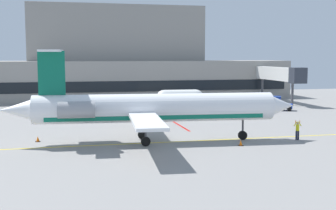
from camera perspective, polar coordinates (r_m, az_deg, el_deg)
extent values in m
cube|color=gray|center=(45.73, 3.06, -4.54)|extent=(120.00, 120.00, 0.10)
cube|color=yellow|center=(45.30, 3.23, -4.58)|extent=(108.00, 0.24, 0.01)
cube|color=red|center=(54.66, 1.65, -2.69)|extent=(0.30, 8.00, 0.01)
cube|color=gray|center=(89.12, -6.92, 3.17)|extent=(70.81, 10.69, 7.51)
cube|color=gray|center=(91.88, -6.49, 9.04)|extent=(34.74, 7.48, 10.98)
cube|color=black|center=(83.82, -6.50, 2.34)|extent=(67.98, 0.12, 2.00)
cube|color=silver|center=(85.15, 13.55, 3.90)|extent=(1.40, 14.23, 2.40)
cube|color=#2D333D|center=(78.09, 16.19, 3.63)|extent=(2.40, 2.00, 2.64)
cylinder|color=#4C4C51|center=(90.37, 11.90, 2.03)|extent=(0.44, 0.44, 4.05)
cylinder|color=#4C4C51|center=(79.77, 15.53, 1.38)|extent=(0.44, 0.44, 4.05)
cylinder|color=white|center=(44.11, -1.59, -0.36)|extent=(23.69, 4.70, 2.79)
cube|color=#0C664C|center=(44.21, -1.58, -1.35)|extent=(21.32, 4.23, 0.50)
cone|color=white|center=(47.36, 13.91, -0.09)|extent=(3.28, 2.97, 2.73)
cone|color=white|center=(44.47, -18.49, -0.63)|extent=(3.80, 2.66, 2.37)
cube|color=white|center=(50.01, -4.13, -0.07)|extent=(3.28, 9.51, 0.28)
cube|color=white|center=(38.03, -2.71, -2.07)|extent=(3.28, 9.51, 0.28)
cylinder|color=gray|center=(46.01, -11.28, 0.06)|extent=(3.46, 1.80, 1.53)
cylinder|color=gray|center=(41.65, -11.56, -0.59)|extent=(3.46, 1.80, 1.53)
cube|color=#0C664C|center=(43.77, -14.59, 3.96)|extent=(2.52, 0.44, 4.17)
cube|color=white|center=(43.74, -14.67, 6.69)|extent=(2.31, 4.60, 0.20)
cylinder|color=#3F3F44|center=(46.31, 9.49, -2.58)|extent=(0.20, 0.20, 1.59)
cylinder|color=black|center=(46.47, 9.47, -3.82)|extent=(0.93, 0.42, 0.90)
cylinder|color=#3F3F44|center=(46.04, -3.31, -2.55)|extent=(0.20, 0.20, 1.59)
cylinder|color=black|center=(46.21, -3.30, -3.80)|extent=(0.93, 0.42, 0.90)
cylinder|color=#3F3F44|center=(42.48, -2.86, -3.30)|extent=(0.20, 0.20, 1.59)
cylinder|color=black|center=(42.66, -2.85, -4.65)|extent=(0.93, 0.42, 0.90)
cube|color=#1E4CB2|center=(68.70, 0.34, -0.32)|extent=(1.92, 3.84, 0.55)
cube|color=#1A4197|center=(69.64, 0.11, 0.38)|extent=(1.68, 1.56, 0.93)
cylinder|color=black|center=(69.78, -0.67, -0.45)|extent=(0.30, 0.71, 0.70)
cylinder|color=black|center=(70.24, 0.77, -0.40)|extent=(0.30, 0.71, 0.70)
cylinder|color=black|center=(67.23, -0.12, -0.70)|extent=(0.30, 0.71, 0.70)
cylinder|color=black|center=(67.71, 1.37, -0.66)|extent=(0.30, 0.71, 0.70)
cube|color=#19389E|center=(72.37, 14.33, -0.13)|extent=(3.46, 2.86, 0.68)
cube|color=navy|center=(72.30, 13.67, 0.63)|extent=(1.76, 1.83, 1.20)
cylinder|color=black|center=(71.66, 13.45, -0.44)|extent=(0.75, 0.58, 0.70)
cylinder|color=black|center=(73.22, 13.49, -0.30)|extent=(0.75, 0.58, 0.70)
cylinder|color=black|center=(71.62, 15.17, -0.49)|extent=(0.75, 0.58, 0.70)
cylinder|color=black|center=(73.17, 15.18, -0.35)|extent=(0.75, 0.58, 0.70)
cylinder|color=white|center=(75.35, 1.53, 1.01)|extent=(5.67, 2.71, 2.50)
sphere|color=white|center=(76.01, 3.59, 1.05)|extent=(2.45, 2.45, 2.45)
sphere|color=white|center=(74.80, -0.55, 0.97)|extent=(2.45, 2.45, 2.45)
cube|color=#59595B|center=(75.09, 0.29, -0.10)|extent=(0.60, 2.25, 0.35)
cube|color=#59595B|center=(75.94, 2.75, -0.04)|extent=(0.60, 2.25, 0.35)
cylinder|color=#191E33|center=(47.67, 16.23, -3.71)|extent=(0.18, 0.18, 0.93)
cylinder|color=#191E33|center=(47.59, 16.00, -3.72)|extent=(0.18, 0.18, 0.93)
cylinder|color=yellow|center=(47.50, 16.15, -2.78)|extent=(0.34, 0.34, 0.65)
sphere|color=tan|center=(47.44, 16.16, -2.25)|extent=(0.24, 0.24, 0.24)
cylinder|color=yellow|center=(47.52, 16.41, -2.31)|extent=(0.40, 0.15, 0.50)
cylinder|color=#F2590C|center=(47.49, 16.42, -2.05)|extent=(0.06, 0.06, 0.28)
cylinder|color=yellow|center=(47.37, 15.91, -2.33)|extent=(0.40, 0.15, 0.50)
cylinder|color=#F2590C|center=(47.34, 15.92, -2.06)|extent=(0.06, 0.06, 0.28)
cone|color=orange|center=(46.64, -16.23, -4.17)|extent=(0.36, 0.36, 0.55)
cube|color=black|center=(46.69, -16.22, -4.48)|extent=(0.47, 0.47, 0.04)
cone|color=orange|center=(43.40, 9.23, -4.77)|extent=(0.36, 0.36, 0.55)
cube|color=black|center=(43.45, 9.23, -5.10)|extent=(0.47, 0.47, 0.04)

